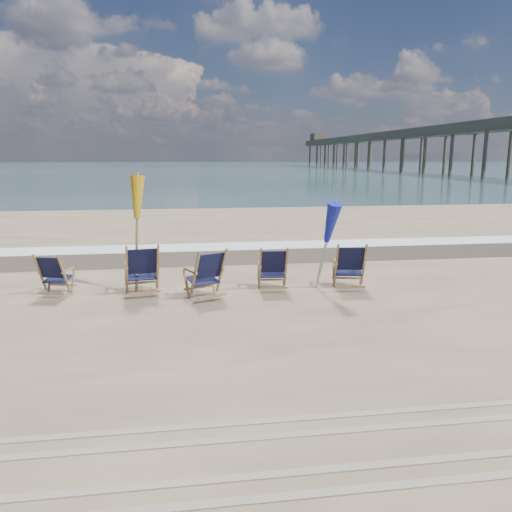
{
  "coord_description": "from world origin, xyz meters",
  "views": [
    {
      "loc": [
        -1.34,
        -6.96,
        2.75
      ],
      "look_at": [
        0.0,
        2.2,
        0.9
      ],
      "focal_mm": 35.0,
      "sensor_mm": 36.0,
      "label": 1
    }
  ],
  "objects_px": {
    "beach_chair_2": "(222,273)",
    "umbrella_blue": "(325,221)",
    "beach_chair_0": "(64,275)",
    "umbrella_yellow": "(135,203)",
    "fishing_pier": "(418,145)",
    "beach_chair_1": "(158,269)",
    "beach_chair_3": "(286,269)",
    "beach_chair_4": "(364,267)"
  },
  "relations": [
    {
      "from": "beach_chair_0",
      "to": "beach_chair_1",
      "type": "xyz_separation_m",
      "value": [
        1.84,
        -0.12,
        0.09
      ]
    },
    {
      "from": "beach_chair_3",
      "to": "umbrella_blue",
      "type": "height_order",
      "value": "umbrella_blue"
    },
    {
      "from": "beach_chair_2",
      "to": "umbrella_blue",
      "type": "distance_m",
      "value": 2.32
    },
    {
      "from": "umbrella_blue",
      "to": "fishing_pier",
      "type": "xyz_separation_m",
      "value": [
        36.52,
        71.27,
        3.18
      ]
    },
    {
      "from": "beach_chair_2",
      "to": "beach_chair_4",
      "type": "distance_m",
      "value": 2.96
    },
    {
      "from": "beach_chair_3",
      "to": "umbrella_yellow",
      "type": "bearing_deg",
      "value": -3.66
    },
    {
      "from": "beach_chair_0",
      "to": "fishing_pier",
      "type": "xyz_separation_m",
      "value": [
        41.72,
        70.9,
        4.2
      ]
    },
    {
      "from": "beach_chair_0",
      "to": "beach_chair_3",
      "type": "height_order",
      "value": "beach_chair_3"
    },
    {
      "from": "beach_chair_2",
      "to": "umbrella_blue",
      "type": "height_order",
      "value": "umbrella_blue"
    },
    {
      "from": "beach_chair_4",
      "to": "umbrella_yellow",
      "type": "distance_m",
      "value": 4.85
    },
    {
      "from": "umbrella_blue",
      "to": "umbrella_yellow",
      "type": "bearing_deg",
      "value": 171.64
    },
    {
      "from": "umbrella_yellow",
      "to": "umbrella_blue",
      "type": "height_order",
      "value": "umbrella_yellow"
    },
    {
      "from": "umbrella_blue",
      "to": "fishing_pier",
      "type": "relative_size",
      "value": 0.01
    },
    {
      "from": "beach_chair_4",
      "to": "umbrella_blue",
      "type": "bearing_deg",
      "value": 8.56
    },
    {
      "from": "beach_chair_3",
      "to": "fishing_pier",
      "type": "relative_size",
      "value": 0.01
    },
    {
      "from": "beach_chair_2",
      "to": "fishing_pier",
      "type": "bearing_deg",
      "value": -142.1
    },
    {
      "from": "beach_chair_3",
      "to": "umbrella_blue",
      "type": "bearing_deg",
      "value": 172.29
    },
    {
      "from": "beach_chair_0",
      "to": "beach_chair_3",
      "type": "xyz_separation_m",
      "value": [
        4.45,
        -0.21,
        0.03
      ]
    },
    {
      "from": "beach_chair_4",
      "to": "umbrella_yellow",
      "type": "xyz_separation_m",
      "value": [
        -4.63,
        0.58,
        1.32
      ]
    },
    {
      "from": "beach_chair_4",
      "to": "beach_chair_1",
      "type": "bearing_deg",
      "value": 6.69
    },
    {
      "from": "beach_chair_4",
      "to": "fishing_pier",
      "type": "relative_size",
      "value": 0.01
    },
    {
      "from": "beach_chair_2",
      "to": "beach_chair_4",
      "type": "height_order",
      "value": "beach_chair_2"
    },
    {
      "from": "umbrella_blue",
      "to": "beach_chair_0",
      "type": "bearing_deg",
      "value": 175.96
    },
    {
      "from": "beach_chair_2",
      "to": "fishing_pier",
      "type": "height_order",
      "value": "fishing_pier"
    },
    {
      "from": "beach_chair_4",
      "to": "umbrella_yellow",
      "type": "relative_size",
      "value": 0.43
    },
    {
      "from": "umbrella_blue",
      "to": "beach_chair_1",
      "type": "bearing_deg",
      "value": 175.79
    },
    {
      "from": "beach_chair_4",
      "to": "fishing_pier",
      "type": "height_order",
      "value": "fishing_pier"
    },
    {
      "from": "beach_chair_0",
      "to": "fishing_pier",
      "type": "relative_size",
      "value": 0.01
    },
    {
      "from": "beach_chair_0",
      "to": "beach_chair_4",
      "type": "xyz_separation_m",
      "value": [
        6.06,
        -0.4,
        0.06
      ]
    },
    {
      "from": "beach_chair_3",
      "to": "fishing_pier",
      "type": "distance_m",
      "value": 80.4
    },
    {
      "from": "beach_chair_0",
      "to": "umbrella_blue",
      "type": "relative_size",
      "value": 0.45
    },
    {
      "from": "beach_chair_1",
      "to": "fishing_pier",
      "type": "distance_m",
      "value": 81.56
    },
    {
      "from": "beach_chair_2",
      "to": "beach_chair_3",
      "type": "height_order",
      "value": "beach_chair_2"
    },
    {
      "from": "beach_chair_0",
      "to": "umbrella_yellow",
      "type": "xyz_separation_m",
      "value": [
        1.43,
        0.19,
        1.38
      ]
    },
    {
      "from": "beach_chair_1",
      "to": "beach_chair_3",
      "type": "height_order",
      "value": "beach_chair_1"
    },
    {
      "from": "umbrella_yellow",
      "to": "umbrella_blue",
      "type": "xyz_separation_m",
      "value": [
        3.77,
        -0.55,
        -0.36
      ]
    },
    {
      "from": "beach_chair_4",
      "to": "beach_chair_2",
      "type": "bearing_deg",
      "value": 13.01
    },
    {
      "from": "beach_chair_1",
      "to": "beach_chair_3",
      "type": "relative_size",
      "value": 1.13
    },
    {
      "from": "beach_chair_4",
      "to": "umbrella_yellow",
      "type": "height_order",
      "value": "umbrella_yellow"
    },
    {
      "from": "beach_chair_3",
      "to": "umbrella_yellow",
      "type": "xyz_separation_m",
      "value": [
        -3.02,
        0.4,
        1.35
      ]
    },
    {
      "from": "beach_chair_0",
      "to": "beach_chair_3",
      "type": "relative_size",
      "value": 0.93
    },
    {
      "from": "umbrella_yellow",
      "to": "beach_chair_4",
      "type": "bearing_deg",
      "value": -7.18
    }
  ]
}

